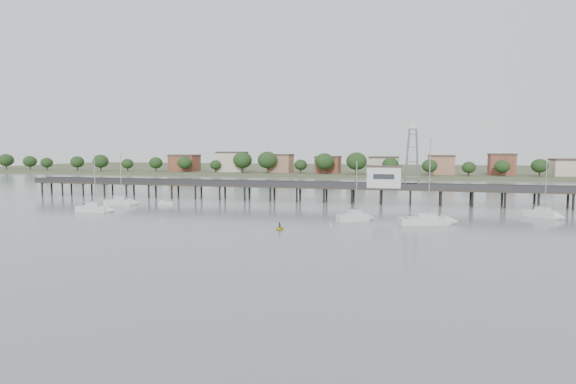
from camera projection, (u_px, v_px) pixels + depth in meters
The scene contains 14 objects.
ground_plane at pixel (174, 246), 66.22m from camera, with size 500.00×500.00×0.00m, color slate.
pier at pixel (285, 186), 123.75m from camera, with size 150.00×5.00×5.50m.
pier_building at pixel (384, 177), 117.26m from camera, with size 8.40×5.40×5.30m.
lattice_tower at pixel (412, 158), 115.25m from camera, with size 3.20×3.20×15.50m.
sailboat_a at pixel (100, 209), 102.03m from camera, with size 8.16×3.07×13.20m.
sailboat_d at pixel (435, 221), 85.37m from camera, with size 10.37×6.17×16.31m.
sailboat_e at pixel (548, 215), 92.89m from camera, with size 6.81×6.56×12.19m.
sailboat_c at pixel (359, 217), 89.68m from camera, with size 6.98×5.59×11.73m.
sailboat_b at pixel (125, 202), 115.21m from camera, with size 8.00×3.95×12.77m.
white_tender at pixel (166, 203), 115.64m from camera, with size 3.62×2.55×1.30m.
yellow_dinghy at pixel (280, 230), 79.88m from camera, with size 1.83×0.53×2.56m, color yellow.
dinghy_occupant at pixel (280, 230), 79.88m from camera, with size 0.38×1.05×0.25m, color black.
mooring_buoys at pixel (286, 217), 94.61m from camera, with size 72.01×28.28×0.39m.
far_shore at pixel (360, 169), 297.08m from camera, with size 500.00×170.00×10.40m.
Camera 1 is at (31.54, -59.29, 13.38)m, focal length 30.00 mm.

